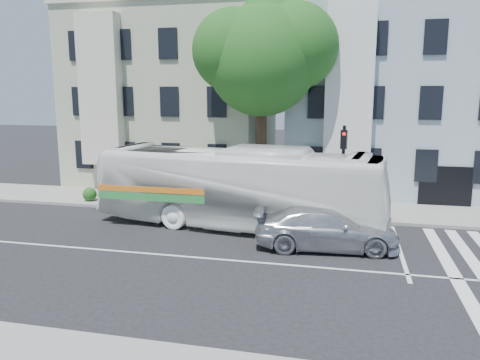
% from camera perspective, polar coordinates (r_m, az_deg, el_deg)
% --- Properties ---
extents(ground, '(120.00, 120.00, 0.00)m').
position_cam_1_polar(ground, '(17.10, -2.72, -9.64)').
color(ground, black).
rests_on(ground, ground).
extents(sidewalk_far, '(80.00, 4.00, 0.15)m').
position_cam_1_polar(sidewalk_far, '(24.55, 2.32, -3.16)').
color(sidewalk_far, gray).
rests_on(sidewalk_far, ground).
extents(building_left, '(12.00, 10.00, 11.00)m').
position_cam_1_polar(building_left, '(32.50, -7.64, 9.79)').
color(building_left, '#A3A98E').
rests_on(building_left, ground).
extents(building_right, '(12.00, 10.00, 11.00)m').
position_cam_1_polar(building_right, '(30.55, 18.14, 9.32)').
color(building_right, '#A3B6C1').
rests_on(building_right, ground).
extents(street_tree, '(7.30, 5.90, 11.10)m').
position_cam_1_polar(street_tree, '(24.63, 2.93, 15.06)').
color(street_tree, '#2D2116').
rests_on(street_tree, ground).
extents(bus, '(4.74, 13.22, 3.60)m').
position_cam_1_polar(bus, '(20.61, -0.26, -0.90)').
color(bus, white).
rests_on(bus, ground).
extents(sedan, '(2.77, 5.67, 1.59)m').
position_cam_1_polar(sedan, '(18.31, 10.45, -5.81)').
color(sedan, silver).
rests_on(sedan, ground).
extents(hedge, '(8.47, 2.74, 0.70)m').
position_cam_1_polar(hedge, '(24.68, -9.34, -2.21)').
color(hedge, '#276621').
rests_on(hedge, sidewalk_far).
extents(traffic_signal, '(0.46, 0.54, 4.40)m').
position_cam_1_polar(traffic_signal, '(22.60, 12.46, 2.55)').
color(traffic_signal, black).
rests_on(traffic_signal, ground).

